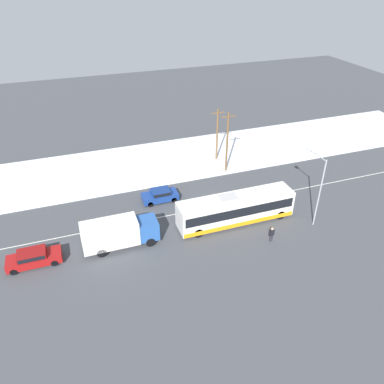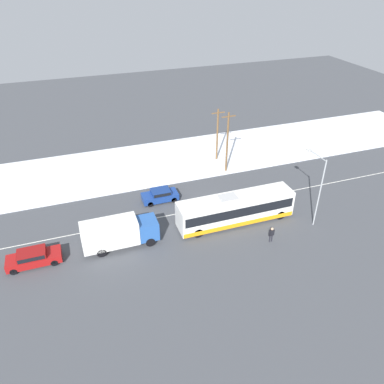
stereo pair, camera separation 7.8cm
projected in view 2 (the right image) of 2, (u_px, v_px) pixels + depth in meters
ground_plane at (211, 207)px, 41.42m from camera, size 120.00×120.00×0.00m
snow_lot at (178, 159)px, 51.26m from camera, size 80.00×12.33×0.12m
lane_marking_center at (211, 207)px, 41.42m from camera, size 60.00×0.12×0.00m
city_bus at (236, 209)px, 38.29m from camera, size 12.19×2.57×3.25m
box_truck at (118, 232)px, 35.03m from camera, size 7.11×2.30×2.85m
sedan_car at (160, 195)px, 42.08m from camera, size 4.02×1.80×1.42m
parked_car_near_truck at (33, 257)px, 33.28m from camera, size 4.69×1.80×1.45m
pedestrian_at_stop at (272, 233)px, 35.83m from camera, size 0.60×0.27×1.66m
streetlamp at (317, 182)px, 36.67m from camera, size 0.36×3.15×7.47m
utility_pole_roadside at (227, 142)px, 46.18m from camera, size 1.80×0.24×7.93m
utility_pole_snowlot at (217, 134)px, 49.20m from camera, size 1.80×0.24×7.17m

